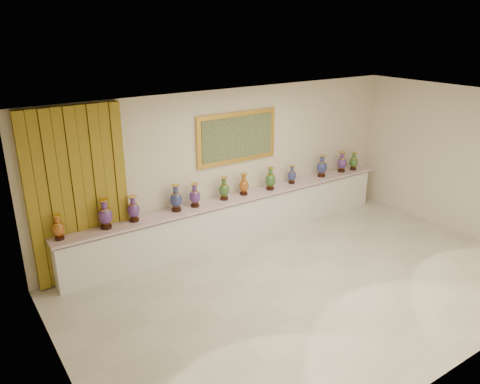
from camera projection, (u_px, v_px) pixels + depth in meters
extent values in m
plane|color=beige|center=(313.00, 286.00, 7.87)|extent=(8.00, 8.00, 0.00)
plane|color=beige|center=(231.00, 165.00, 9.30)|extent=(8.00, 0.00, 8.00)
plane|color=beige|center=(55.00, 276.00, 5.24)|extent=(0.00, 5.00, 5.00)
plane|color=beige|center=(464.00, 162.00, 9.47)|extent=(0.00, 5.00, 5.00)
plane|color=white|center=(324.00, 108.00, 6.84)|extent=(8.00, 8.00, 0.00)
cube|color=#AA8D24|center=(78.00, 196.00, 7.65)|extent=(1.64, 0.14, 2.95)
cube|color=gold|center=(237.00, 137.00, 9.14)|extent=(1.80, 0.06, 1.00)
cube|color=#1C3319|center=(238.00, 138.00, 9.11)|extent=(1.62, 0.02, 0.82)
cube|color=white|center=(238.00, 219.00, 9.50)|extent=(7.20, 0.42, 0.81)
cube|color=beige|center=(238.00, 198.00, 9.32)|extent=(7.28, 0.48, 0.05)
cylinder|color=black|center=(60.00, 238.00, 7.49)|extent=(0.15, 0.15, 0.04)
cone|color=gold|center=(59.00, 236.00, 7.47)|extent=(0.13, 0.13, 0.03)
ellipsoid|color=maroon|center=(58.00, 229.00, 7.43)|extent=(0.25, 0.25, 0.24)
cylinder|color=gold|center=(57.00, 223.00, 7.40)|extent=(0.13, 0.13, 0.01)
cylinder|color=maroon|center=(57.00, 220.00, 7.38)|extent=(0.08, 0.08, 0.09)
cone|color=maroon|center=(56.00, 217.00, 7.36)|extent=(0.13, 0.13, 0.03)
cylinder|color=gold|center=(56.00, 216.00, 7.35)|extent=(0.14, 0.14, 0.01)
cylinder|color=black|center=(106.00, 227.00, 7.88)|extent=(0.18, 0.18, 0.05)
cone|color=gold|center=(106.00, 224.00, 7.86)|extent=(0.16, 0.16, 0.03)
ellipsoid|color=#251353|center=(105.00, 216.00, 7.81)|extent=(0.31, 0.31, 0.30)
cylinder|color=gold|center=(104.00, 209.00, 7.77)|extent=(0.17, 0.17, 0.01)
cylinder|color=#251353|center=(104.00, 205.00, 7.75)|extent=(0.10, 0.10, 0.11)
cone|color=#251353|center=(104.00, 201.00, 7.72)|extent=(0.17, 0.17, 0.04)
cylinder|color=gold|center=(103.00, 200.00, 7.71)|extent=(0.17, 0.17, 0.01)
cylinder|color=black|center=(134.00, 220.00, 8.17)|extent=(0.16, 0.16, 0.05)
cone|color=gold|center=(134.00, 217.00, 8.15)|extent=(0.14, 0.14, 0.03)
ellipsoid|color=#251353|center=(134.00, 210.00, 8.11)|extent=(0.26, 0.26, 0.27)
cylinder|color=gold|center=(133.00, 204.00, 8.07)|extent=(0.15, 0.15, 0.01)
cylinder|color=#251353|center=(133.00, 201.00, 8.05)|extent=(0.09, 0.09, 0.10)
cone|color=#251353|center=(132.00, 197.00, 8.02)|extent=(0.15, 0.15, 0.04)
cylinder|color=gold|center=(132.00, 196.00, 8.02)|extent=(0.15, 0.15, 0.01)
cylinder|color=black|center=(177.00, 209.00, 8.61)|extent=(0.18, 0.18, 0.05)
cone|color=gold|center=(176.00, 207.00, 8.59)|extent=(0.16, 0.16, 0.03)
ellipsoid|color=#0C0E39|center=(176.00, 200.00, 8.54)|extent=(0.25, 0.25, 0.29)
cylinder|color=gold|center=(176.00, 193.00, 8.50)|extent=(0.16, 0.16, 0.01)
cylinder|color=#0C0E39|center=(176.00, 190.00, 8.47)|extent=(0.09, 0.09, 0.11)
cone|color=#0C0E39|center=(175.00, 186.00, 8.45)|extent=(0.16, 0.16, 0.04)
cylinder|color=gold|center=(175.00, 185.00, 8.44)|extent=(0.16, 0.16, 0.01)
cylinder|color=black|center=(195.00, 205.00, 8.81)|extent=(0.16, 0.16, 0.05)
cone|color=gold|center=(195.00, 203.00, 8.79)|extent=(0.14, 0.14, 0.03)
ellipsoid|color=#251353|center=(195.00, 197.00, 8.75)|extent=(0.28, 0.28, 0.26)
cylinder|color=gold|center=(195.00, 191.00, 8.71)|extent=(0.14, 0.14, 0.01)
cylinder|color=#251353|center=(194.00, 188.00, 8.69)|extent=(0.08, 0.08, 0.10)
cone|color=#251353|center=(194.00, 185.00, 8.66)|extent=(0.14, 0.14, 0.04)
cylinder|color=gold|center=(194.00, 184.00, 8.66)|extent=(0.15, 0.15, 0.01)
cylinder|color=black|center=(224.00, 198.00, 9.15)|extent=(0.16, 0.16, 0.05)
cone|color=gold|center=(224.00, 196.00, 9.13)|extent=(0.14, 0.14, 0.03)
ellipsoid|color=black|center=(224.00, 190.00, 9.09)|extent=(0.25, 0.25, 0.26)
cylinder|color=gold|center=(224.00, 184.00, 9.05)|extent=(0.15, 0.15, 0.01)
cylinder|color=black|center=(224.00, 182.00, 9.03)|extent=(0.08, 0.08, 0.10)
cone|color=black|center=(224.00, 178.00, 9.01)|extent=(0.15, 0.15, 0.04)
cylinder|color=gold|center=(224.00, 178.00, 9.00)|extent=(0.15, 0.15, 0.01)
cylinder|color=black|center=(244.00, 194.00, 9.41)|extent=(0.16, 0.16, 0.04)
cone|color=gold|center=(244.00, 191.00, 9.39)|extent=(0.14, 0.14, 0.03)
ellipsoid|color=maroon|center=(244.00, 186.00, 9.35)|extent=(0.26, 0.26, 0.26)
cylinder|color=gold|center=(244.00, 180.00, 9.31)|extent=(0.14, 0.14, 0.01)
cylinder|color=maroon|center=(244.00, 178.00, 9.29)|extent=(0.08, 0.08, 0.09)
cone|color=maroon|center=(244.00, 175.00, 9.27)|extent=(0.14, 0.14, 0.03)
cylinder|color=gold|center=(244.00, 174.00, 9.27)|extent=(0.14, 0.14, 0.01)
cylinder|color=black|center=(270.00, 188.00, 9.69)|extent=(0.17, 0.17, 0.05)
cone|color=gold|center=(270.00, 186.00, 9.68)|extent=(0.15, 0.15, 0.03)
ellipsoid|color=black|center=(270.00, 180.00, 9.63)|extent=(0.23, 0.23, 0.28)
cylinder|color=gold|center=(270.00, 175.00, 9.59)|extent=(0.15, 0.15, 0.01)
cylinder|color=black|center=(271.00, 172.00, 9.57)|extent=(0.09, 0.09, 0.10)
cone|color=black|center=(271.00, 169.00, 9.55)|extent=(0.15, 0.15, 0.04)
cylinder|color=gold|center=(271.00, 168.00, 9.54)|extent=(0.16, 0.16, 0.01)
cylinder|color=black|center=(292.00, 182.00, 10.07)|extent=(0.14, 0.14, 0.04)
cone|color=gold|center=(292.00, 180.00, 10.06)|extent=(0.12, 0.12, 0.03)
ellipsoid|color=#0C0E39|center=(292.00, 176.00, 10.02)|extent=(0.23, 0.23, 0.23)
cylinder|color=gold|center=(292.00, 171.00, 9.98)|extent=(0.13, 0.13, 0.01)
cylinder|color=#0C0E39|center=(292.00, 169.00, 9.97)|extent=(0.07, 0.07, 0.08)
cone|color=#0C0E39|center=(292.00, 166.00, 9.95)|extent=(0.13, 0.13, 0.03)
cylinder|color=gold|center=(292.00, 166.00, 9.94)|extent=(0.13, 0.13, 0.01)
cylinder|color=black|center=(321.00, 175.00, 10.50)|extent=(0.17, 0.17, 0.05)
cone|color=gold|center=(322.00, 173.00, 10.48)|extent=(0.15, 0.15, 0.03)
ellipsoid|color=#0C0E39|center=(322.00, 167.00, 10.44)|extent=(0.23, 0.23, 0.29)
cylinder|color=gold|center=(322.00, 162.00, 10.40)|extent=(0.16, 0.16, 0.01)
cylinder|color=#0C0E39|center=(322.00, 159.00, 10.37)|extent=(0.09, 0.09, 0.10)
cone|color=#0C0E39|center=(323.00, 156.00, 10.35)|extent=(0.16, 0.16, 0.04)
cylinder|color=gold|center=(323.00, 155.00, 10.34)|extent=(0.16, 0.16, 0.01)
cylinder|color=black|center=(341.00, 171.00, 10.84)|extent=(0.17, 0.17, 0.05)
cone|color=gold|center=(341.00, 169.00, 10.82)|extent=(0.15, 0.15, 0.03)
ellipsoid|color=#251353|center=(342.00, 163.00, 10.77)|extent=(0.29, 0.29, 0.28)
cylinder|color=gold|center=(342.00, 158.00, 10.73)|extent=(0.15, 0.15, 0.01)
cylinder|color=#251353|center=(342.00, 156.00, 10.71)|extent=(0.09, 0.09, 0.10)
cone|color=#251353|center=(343.00, 153.00, 10.69)|extent=(0.15, 0.15, 0.04)
cylinder|color=gold|center=(343.00, 152.00, 10.68)|extent=(0.16, 0.16, 0.01)
cylinder|color=black|center=(353.00, 169.00, 10.99)|extent=(0.15, 0.15, 0.04)
cone|color=gold|center=(353.00, 167.00, 10.97)|extent=(0.13, 0.13, 0.03)
ellipsoid|color=black|center=(354.00, 162.00, 10.93)|extent=(0.22, 0.22, 0.25)
cylinder|color=gold|center=(354.00, 158.00, 10.89)|extent=(0.14, 0.14, 0.01)
cylinder|color=black|center=(354.00, 155.00, 10.88)|extent=(0.08, 0.08, 0.09)
cone|color=black|center=(354.00, 153.00, 10.85)|extent=(0.14, 0.14, 0.03)
cylinder|color=gold|center=(354.00, 152.00, 10.85)|extent=(0.14, 0.14, 0.01)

